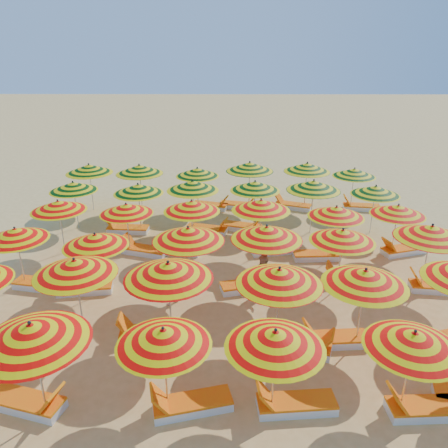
# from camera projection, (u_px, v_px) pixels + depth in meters

# --- Properties ---
(ground) EXTENTS (120.00, 120.00, 0.00)m
(ground) POSITION_uv_depth(u_px,v_px,m) (224.00, 272.00, 15.24)
(ground) COLOR #E7B666
(ground) RESTS_ON ground
(umbrella_1) EXTENTS (2.54, 2.54, 2.41)m
(umbrella_1) POSITION_uv_depth(u_px,v_px,m) (31.00, 333.00, 8.50)
(umbrella_1) COLOR silver
(umbrella_1) RESTS_ON ground
(umbrella_2) EXTENTS (2.58, 2.58, 2.11)m
(umbrella_2) POSITION_uv_depth(u_px,v_px,m) (163.00, 337.00, 8.83)
(umbrella_2) COLOR silver
(umbrella_2) RESTS_ON ground
(umbrella_3) EXTENTS (2.42, 2.42, 2.17)m
(umbrella_3) POSITION_uv_depth(u_px,v_px,m) (275.00, 339.00, 8.67)
(umbrella_3) COLOR silver
(umbrella_3) RESTS_ON ground
(umbrella_4) EXTENTS (2.19, 2.19, 2.11)m
(umbrella_4) POSITION_uv_depth(u_px,v_px,m) (414.00, 340.00, 8.74)
(umbrella_4) COLOR silver
(umbrella_4) RESTS_ON ground
(umbrella_7) EXTENTS (2.73, 2.73, 2.31)m
(umbrella_7) POSITION_uv_depth(u_px,v_px,m) (75.00, 267.00, 11.25)
(umbrella_7) COLOR silver
(umbrella_7) RESTS_ON ground
(umbrella_8) EXTENTS (2.77, 2.77, 2.41)m
(umbrella_8) POSITION_uv_depth(u_px,v_px,m) (168.00, 271.00, 10.89)
(umbrella_8) COLOR silver
(umbrella_8) RESTS_ON ground
(umbrella_9) EXTENTS (2.71, 2.71, 2.32)m
(umbrella_9) POSITION_uv_depth(u_px,v_px,m) (279.00, 276.00, 10.77)
(umbrella_9) COLOR silver
(umbrella_9) RESTS_ON ground
(umbrella_10) EXTENTS (2.53, 2.53, 2.28)m
(umbrella_10) POSITION_uv_depth(u_px,v_px,m) (365.00, 277.00, 10.80)
(umbrella_10) COLOR silver
(umbrella_10) RESTS_ON ground
(umbrella_12) EXTENTS (2.22, 2.22, 2.13)m
(umbrella_12) POSITION_uv_depth(u_px,v_px,m) (15.00, 234.00, 13.61)
(umbrella_12) COLOR silver
(umbrella_12) RESTS_ON ground
(umbrella_13) EXTENTS (2.42, 2.42, 2.12)m
(umbrella_13) POSITION_uv_depth(u_px,v_px,m) (95.00, 240.00, 13.19)
(umbrella_13) COLOR silver
(umbrella_13) RESTS_ON ground
(umbrella_14) EXTENTS (2.22, 2.22, 2.35)m
(umbrella_14) POSITION_uv_depth(u_px,v_px,m) (188.00, 234.00, 13.11)
(umbrella_14) COLOR silver
(umbrella_14) RESTS_ON ground
(umbrella_15) EXTENTS (2.48, 2.48, 2.34)m
(umbrella_15) POSITION_uv_depth(u_px,v_px,m) (267.00, 233.00, 13.23)
(umbrella_15) COLOR silver
(umbrella_15) RESTS_ON ground
(umbrella_16) EXTENTS (2.26, 2.26, 2.16)m
(umbrella_16) POSITION_uv_depth(u_px,v_px,m) (343.00, 236.00, 13.43)
(umbrella_16) COLOR silver
(umbrella_16) RESTS_ON ground
(umbrella_17) EXTENTS (2.50, 2.50, 2.36)m
(umbrella_17) POSITION_uv_depth(u_px,v_px,m) (431.00, 232.00, 13.26)
(umbrella_17) COLOR silver
(umbrella_17) RESTS_ON ground
(umbrella_18) EXTENTS (2.66, 2.66, 2.15)m
(umbrella_18) POSITION_uv_depth(u_px,v_px,m) (58.00, 206.00, 15.96)
(umbrella_18) COLOR silver
(umbrella_18) RESTS_ON ground
(umbrella_19) EXTENTS (2.57, 2.57, 2.07)m
(umbrella_19) POSITION_uv_depth(u_px,v_px,m) (126.00, 209.00, 15.84)
(umbrella_19) COLOR silver
(umbrella_19) RESTS_ON ground
(umbrella_20) EXTENTS (2.68, 2.68, 2.19)m
(umbrella_20) POSITION_uv_depth(u_px,v_px,m) (192.00, 206.00, 15.81)
(umbrella_20) COLOR silver
(umbrella_20) RESTS_ON ground
(umbrella_21) EXTENTS (2.70, 2.70, 2.26)m
(umbrella_21) POSITION_uv_depth(u_px,v_px,m) (261.00, 205.00, 15.72)
(umbrella_21) COLOR silver
(umbrella_21) RESTS_ON ground
(umbrella_22) EXTENTS (2.59, 2.59, 2.13)m
(umbrella_22) POSITION_uv_depth(u_px,v_px,m) (336.00, 212.00, 15.43)
(umbrella_22) COLOR silver
(umbrella_22) RESTS_ON ground
(umbrella_23) EXTENTS (2.17, 2.17, 2.09)m
(umbrella_23) POSITION_uv_depth(u_px,v_px,m) (398.00, 210.00, 15.70)
(umbrella_23) COLOR silver
(umbrella_23) RESTS_ON ground
(umbrella_24) EXTENTS (2.04, 2.04, 2.11)m
(umbrella_24) POSITION_uv_depth(u_px,v_px,m) (73.00, 187.00, 18.24)
(umbrella_24) COLOR silver
(umbrella_24) RESTS_ON ground
(umbrella_25) EXTENTS (2.27, 2.27, 2.16)m
(umbrella_25) POSITION_uv_depth(u_px,v_px,m) (138.00, 189.00, 17.80)
(umbrella_25) COLOR silver
(umbrella_25) RESTS_ON ground
(umbrella_26) EXTENTS (2.61, 2.61, 2.28)m
(umbrella_26) POSITION_uv_depth(u_px,v_px,m) (193.00, 186.00, 17.87)
(umbrella_26) COLOR silver
(umbrella_26) RESTS_ON ground
(umbrella_27) EXTENTS (2.30, 2.30, 2.20)m
(umbrella_27) POSITION_uv_depth(u_px,v_px,m) (255.00, 186.00, 18.05)
(umbrella_27) COLOR silver
(umbrella_27) RESTS_ON ground
(umbrella_28) EXTENTS (2.93, 2.93, 2.34)m
(umbrella_28) POSITION_uv_depth(u_px,v_px,m) (314.00, 186.00, 17.70)
(umbrella_28) COLOR silver
(umbrella_28) RESTS_ON ground
(umbrella_29) EXTENTS (2.41, 2.41, 2.11)m
(umbrella_29) POSITION_uv_depth(u_px,v_px,m) (375.00, 190.00, 17.77)
(umbrella_29) COLOR silver
(umbrella_29) RESTS_ON ground
(umbrella_30) EXTENTS (2.49, 2.49, 2.29)m
(umbrella_30) POSITION_uv_depth(u_px,v_px,m) (89.00, 169.00, 20.27)
(umbrella_30) COLOR silver
(umbrella_30) RESTS_ON ground
(umbrella_31) EXTENTS (2.85, 2.85, 2.31)m
(umbrella_31) POSITION_uv_depth(u_px,v_px,m) (139.00, 169.00, 20.11)
(umbrella_31) COLOR silver
(umbrella_31) RESTS_ON ground
(umbrella_32) EXTENTS (2.66, 2.66, 2.14)m
(umbrella_32) POSITION_uv_depth(u_px,v_px,m) (197.00, 172.00, 20.24)
(umbrella_32) COLOR silver
(umbrella_32) RESTS_ON ground
(umbrella_33) EXTENTS (2.88, 2.88, 2.37)m
(umbrella_33) POSITION_uv_depth(u_px,v_px,m) (250.00, 167.00, 20.35)
(umbrella_33) COLOR silver
(umbrella_33) RESTS_ON ground
(umbrella_34) EXTENTS (2.63, 2.63, 2.31)m
(umbrella_34) POSITION_uv_depth(u_px,v_px,m) (307.00, 167.00, 20.44)
(umbrella_34) COLOR silver
(umbrella_34) RESTS_ON ground
(umbrella_35) EXTENTS (2.37, 2.37, 2.11)m
(umbrella_35) POSITION_uv_depth(u_px,v_px,m) (354.00, 173.00, 20.25)
(umbrella_35) COLOR silver
(umbrella_35) RESTS_ON ground
(lounger_1) EXTENTS (1.82, 1.02, 0.69)m
(lounger_1) POSITION_uv_depth(u_px,v_px,m) (28.00, 402.00, 9.46)
(lounger_1) COLOR white
(lounger_1) RESTS_ON ground
(lounger_2) EXTENTS (1.82, 0.99, 0.69)m
(lounger_2) POSITION_uv_depth(u_px,v_px,m) (190.00, 404.00, 9.42)
(lounger_2) COLOR white
(lounger_2) RESTS_ON ground
(lounger_3) EXTENTS (1.78, 0.73, 0.69)m
(lounger_3) POSITION_uv_depth(u_px,v_px,m) (294.00, 404.00, 9.43)
(lounger_3) COLOR white
(lounger_3) RESTS_ON ground
(lounger_4) EXTENTS (1.76, 0.67, 0.69)m
(lounger_4) POSITION_uv_depth(u_px,v_px,m) (425.00, 408.00, 9.32)
(lounger_4) COLOR white
(lounger_4) RESTS_ON ground
(lounger_6) EXTENTS (1.76, 0.67, 0.69)m
(lounger_6) POSITION_uv_depth(u_px,v_px,m) (150.00, 333.00, 11.74)
(lounger_6) COLOR white
(lounger_6) RESTS_ON ground
(lounger_7) EXTENTS (1.83, 1.10, 0.69)m
(lounger_7) POSITION_uv_depth(u_px,v_px,m) (300.00, 345.00, 11.29)
(lounger_7) COLOR white
(lounger_7) RESTS_ON ground
(lounger_8) EXTENTS (1.77, 0.71, 0.69)m
(lounger_8) POSITION_uv_depth(u_px,v_px,m) (334.00, 339.00, 11.50)
(lounger_8) COLOR white
(lounger_8) RESTS_ON ground
(lounger_10) EXTENTS (1.81, 0.89, 0.69)m
(lounger_10) POSITION_uv_depth(u_px,v_px,m) (42.00, 284.00, 14.15)
(lounger_10) COLOR white
(lounger_10) RESTS_ON ground
(lounger_11) EXTENTS (1.80, 0.82, 0.69)m
(lounger_11) POSITION_uv_depth(u_px,v_px,m) (83.00, 288.00, 13.93)
(lounger_11) COLOR white
(lounger_11) RESTS_ON ground
(lounger_12) EXTENTS (1.82, 0.98, 0.69)m
(lounger_12) POSITION_uv_depth(u_px,v_px,m) (249.00, 285.00, 14.07)
(lounger_12) COLOR white
(lounger_12) RESTS_ON ground
(lounger_13) EXTENTS (1.83, 1.10, 0.69)m
(lounger_13) POSITION_uv_depth(u_px,v_px,m) (351.00, 281.00, 14.32)
(lounger_13) COLOR white
(lounger_13) RESTS_ON ground
(lounger_14) EXTENTS (1.79, 0.78, 0.69)m
(lounger_14) POSITION_uv_depth(u_px,v_px,m) (436.00, 287.00, 14.00)
(lounger_14) COLOR white
(lounger_14) RESTS_ON ground
(lounger_15) EXTENTS (1.83, 1.07, 0.69)m
(lounger_15) POSITION_uv_depth(u_px,v_px,m) (144.00, 250.00, 16.51)
(lounger_15) COLOR white
(lounger_15) RESTS_ON ground
(lounger_16) EXTENTS (1.82, 1.01, 0.69)m
(lounger_16) POSITION_uv_depth(u_px,v_px,m) (180.00, 249.00, 16.63)
(lounger_16) COLOR white
(lounger_16) RESTS_ON ground
(lounger_17) EXTENTS (1.81, 0.90, 0.69)m
(lounger_17) POSITION_uv_depth(u_px,v_px,m) (275.00, 249.00, 16.58)
(lounger_17) COLOR white
(lounger_17) RESTS_ON ground
(lounger_18) EXTENTS (1.76, 0.67, 0.69)m
(lounger_18) POSITION_uv_depth(u_px,v_px,m) (318.00, 255.00, 16.12)
(lounger_18) COLOR white
(lounger_18) RESTS_ON ground
(lounger_19) EXTENTS (1.83, 1.08, 0.69)m
(lounger_19) POSITION_uv_depth(u_px,v_px,m) (403.00, 250.00, 16.53)
(lounger_19) COLOR white
(lounger_19) RESTS_ON ground
(lounger_20) EXTENTS (1.76, 0.69, 0.69)m
(lounger_20) POSITION_uv_depth(u_px,v_px,m) (127.00, 229.00, 18.42)
(lounger_20) COLOR white
(lounger_20) RESTS_ON ground
(lounger_21) EXTENTS (1.82, 1.01, 0.69)m
(lounger_21) POSITION_uv_depth(u_px,v_px,m) (208.00, 229.00, 18.38)
(lounger_21) COLOR white
(lounger_21) RESTS_ON ground
(lounger_22) EXTENTS (1.83, 1.06, 0.69)m
(lounger_22) POSITION_uv_depth(u_px,v_px,m) (242.00, 227.00, 18.65)
(lounger_22) COLOR white
(lounger_22) RESTS_ON ground
(lounger_23) EXTENTS (1.83, 1.06, 0.69)m
(lounger_23) POSITION_uv_depth(u_px,v_px,m) (211.00, 206.00, 21.10)
(lounger_23) COLOR white
(lounger_23) RESTS_ON ground
(lounger_24) EXTENTS (1.82, 0.97, 0.69)m
(lounger_24) POSITION_uv_depth(u_px,v_px,m) (238.00, 205.00, 21.15)
(lounger_24) COLOR white
(lounger_24) RESTS_ON ground
(lounger_25) EXTENTS (1.83, 1.15, 0.69)m
(lounger_25) POSITION_uv_depth(u_px,v_px,m) (292.00, 205.00, 21.11)
(lounger_25) COLOR white
(lounger_25) RESTS_ON ground
(lounger_26) EXTENTS (1.79, 0.79, 0.69)m
(lounger_26) POSITION_uv_depth(u_px,v_px,m) (360.00, 207.00, 20.95)
(lounger_26) COLOR white
(lounger_26) RESTS_ON ground
(beachgoer_a) EXTENTS (0.64, 0.68, 1.57)m
(beachgoer_a) POSITION_uv_depth(u_px,v_px,m) (171.00, 281.00, 13.07)
(beachgoer_a) COLOR tan
(beachgoer_a) RESTS_ON ground
(beachgoer_b) EXTENTS (0.86, 0.81, 1.41)m
(beachgoer_b) POSITION_uv_depth(u_px,v_px,m) (264.00, 276.00, 13.50)
(beachgoer_b) COLOR tan
(beachgoer_b) RESTS_ON ground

